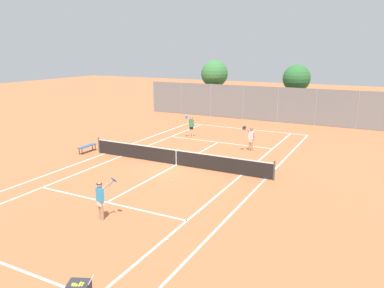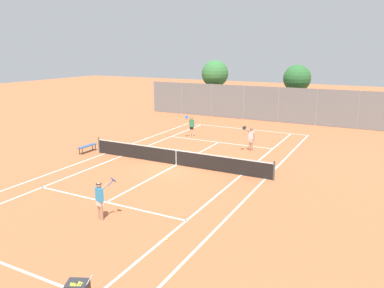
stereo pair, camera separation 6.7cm
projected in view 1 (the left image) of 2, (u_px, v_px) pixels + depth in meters
The scene contains 14 objects.
ground_plane at pixel (176, 165), 22.51m from camera, with size 120.00×120.00×0.00m, color #BC663D.
court_line_markings at pixel (176, 165), 22.51m from camera, with size 11.10×23.90×0.01m.
tennis_net at pixel (176, 157), 22.39m from camera, with size 12.00×0.10×1.07m.
player_near_side at pixel (101, 198), 15.06m from camera, with size 0.84×0.69×1.77m.
player_far_left at pixel (191, 125), 29.59m from camera, with size 0.57×0.81×1.77m.
player_far_right at pixel (251, 138), 25.42m from camera, with size 0.77×0.71×1.77m.
loose_tennis_ball_0 at pixel (168, 240), 13.59m from camera, with size 0.07×0.07×0.07m, color #D1DB33.
loose_tennis_ball_1 at pixel (171, 181), 19.64m from camera, with size 0.07×0.07×0.07m, color #D1DB33.
loose_tennis_ball_2 at pixel (136, 156), 24.26m from camera, with size 0.07×0.07×0.07m, color #D1DB33.
loose_tennis_ball_3 at pixel (211, 160), 23.43m from camera, with size 0.07×0.07×0.07m, color #D1DB33.
courtside_bench at pixel (87, 146), 25.19m from camera, with size 0.36×1.50×0.47m.
back_fence at pixel (260, 103), 36.27m from camera, with size 24.54×0.08×3.36m.
tree_behind_left at pixel (215, 75), 39.66m from camera, with size 2.84×2.84×5.69m.
tree_behind_right at pixel (296, 79), 37.31m from camera, with size 2.72×2.72×5.33m.
Camera 1 is at (10.70, -18.69, 6.73)m, focal length 35.00 mm.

